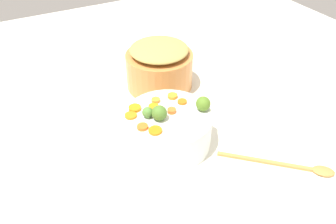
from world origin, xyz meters
The scene contains 17 objects.
tabletop centered at (0.00, 0.00, 0.01)m, with size 2.40×2.40×0.02m, color white.
serving_bowl_carrots centered at (0.02, -0.01, 0.07)m, with size 0.25×0.25×0.10m, color white.
metal_pot centered at (0.30, -0.13, 0.08)m, with size 0.24×0.24×0.13m, color #CE8041.
stuffing_mound centered at (0.30, -0.13, 0.17)m, with size 0.21×0.21×0.04m, color tan.
carrot_slice_0 centered at (0.02, -0.02, 0.13)m, with size 0.02×0.02×0.01m, color orange.
carrot_slice_1 centered at (0.05, -0.07, 0.13)m, with size 0.03×0.03×0.01m, color orange.
carrot_slice_2 centered at (0.09, -0.01, 0.13)m, with size 0.03×0.03×0.01m, color orange.
carrot_slice_3 centered at (0.09, -0.06, 0.13)m, with size 0.03×0.03×0.01m, color orange.
carrot_slice_4 centered at (-0.03, 0.05, 0.13)m, with size 0.04×0.04×0.01m, color orange.
carrot_slice_5 centered at (0.06, 0.01, 0.13)m, with size 0.03×0.03×0.01m, color orange.
carrot_slice_6 centered at (0.08, 0.06, 0.13)m, with size 0.04×0.04×0.01m, color orange.
carrot_slice_7 centered at (0.06, 0.09, 0.13)m, with size 0.03×0.03×0.01m, color orange.
carrot_slice_8 centered at (0.00, 0.08, 0.13)m, with size 0.03×0.03×0.01m, color orange.
brussels_sprout_0 centered at (0.01, 0.02, 0.15)m, with size 0.04×0.04×0.04m, color #4F782B.
brussels_sprout_1 centered at (0.04, 0.04, 0.14)m, with size 0.03×0.03×0.03m, color #528336.
brussels_sprout_2 centered at (-0.01, -0.11, 0.15)m, with size 0.04×0.04×0.04m, color #567D25.
wooden_spoon centered at (-0.24, -0.27, 0.03)m, with size 0.23×0.25×0.01m.
Camera 1 is at (-0.63, 0.33, 0.71)m, focal length 35.81 mm.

